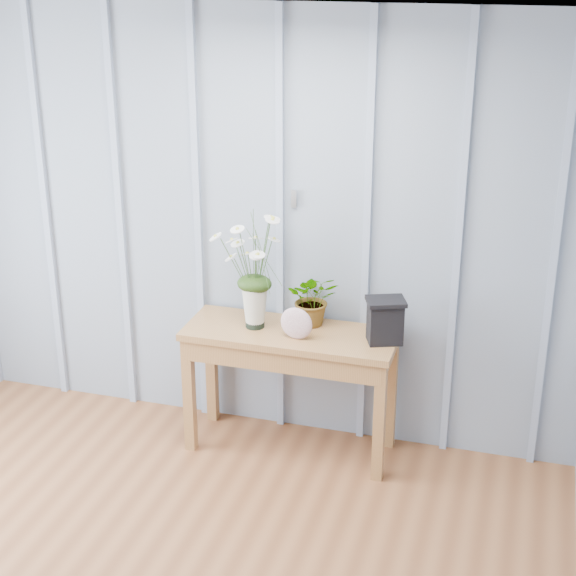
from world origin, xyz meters
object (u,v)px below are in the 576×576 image
(daisy_vase, at_px, (254,256))
(carved_box, at_px, (385,320))
(sideboard, at_px, (290,350))
(felt_disc_vessel, at_px, (296,323))

(daisy_vase, relative_size, carved_box, 2.70)
(daisy_vase, bearing_deg, sideboard, -0.38)
(sideboard, distance_m, felt_disc_vessel, 0.23)
(felt_disc_vessel, bearing_deg, carved_box, 17.63)
(sideboard, height_order, carved_box, carved_box)
(sideboard, relative_size, felt_disc_vessel, 6.48)
(daisy_vase, height_order, felt_disc_vessel, daisy_vase)
(felt_disc_vessel, relative_size, carved_box, 0.74)
(felt_disc_vessel, xyz_separation_m, carved_box, (0.47, 0.10, 0.04))
(daisy_vase, xyz_separation_m, carved_box, (0.74, 0.01, -0.30))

